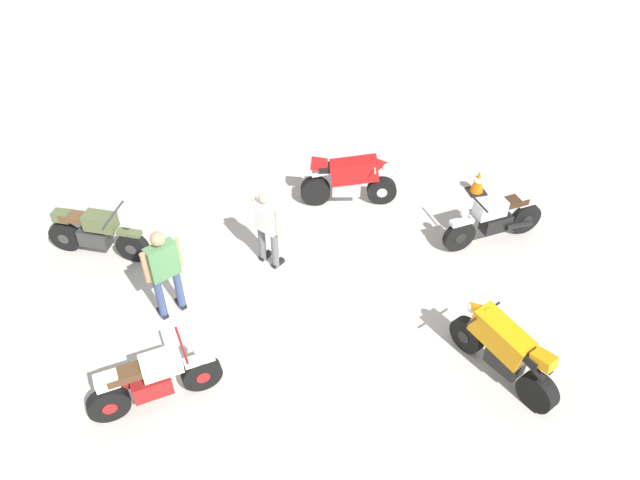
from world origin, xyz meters
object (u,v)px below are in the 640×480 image
Objects in this scene: motorcycle_cream_vintage at (153,381)px; traffic_cone at (478,182)px; motorcycle_red_sportbike at (350,179)px; person_in_green_shirt at (164,269)px; motorcycle_olive_vintage at (96,233)px; person_in_white_shirt at (267,224)px; motorcycle_silver_cruiser at (495,219)px; motorcycle_orange_sportbike at (504,349)px.

motorcycle_cream_vintage is 7.71m from traffic_cone.
person_in_green_shirt is (3.73, 2.21, 0.41)m from motorcycle_red_sportbike.
person_in_green_shirt reaches higher than motorcycle_cream_vintage.
person_in_green_shirt is at bearing -30.10° from motorcycle_olive_vintage.
motorcycle_cream_vintage is 3.37m from person_in_white_shirt.
motorcycle_olive_vintage is 1.04× the size of person_in_green_shirt.
motorcycle_silver_cruiser is 1.30× the size of person_in_white_shirt.
motorcycle_olive_vintage is 0.87× the size of motorcycle_silver_cruiser.
motorcycle_orange_sportbike is 4.76m from traffic_cone.
motorcycle_olive_vintage is 2.25m from person_in_green_shirt.
motorcycle_olive_vintage reaches higher than traffic_cone.
motorcycle_silver_cruiser is at bearing -110.76° from person_in_green_shirt.
traffic_cone is at bearing -111.69° from motorcycle_silver_cruiser.
person_in_green_shirt reaches higher than motorcycle_red_sportbike.
person_in_green_shirt is (4.72, -2.53, 0.41)m from motorcycle_orange_sportbike.
motorcycle_red_sportbike reaches higher than motorcycle_silver_cruiser.
motorcycle_silver_cruiser reaches higher than traffic_cone.
motorcycle_orange_sportbike is 1.07× the size of person_in_green_shirt.
motorcycle_red_sportbike is 2.93m from motorcycle_silver_cruiser.
traffic_cone is (-6.44, -1.90, -0.75)m from person_in_green_shirt.
person_in_green_shirt is at bearing 16.47° from traffic_cone.
person_in_white_shirt is at bearing 40.94° from motorcycle_cream_vintage.
person_in_white_shirt reaches higher than motorcycle_cream_vintage.
motorcycle_olive_vintage is at bearing 30.36° from motorcycle_orange_sportbike.
traffic_cone is at bearing -98.03° from person_in_green_shirt.
motorcycle_silver_cruiser is 1.58m from traffic_cone.
person_in_white_shirt is (1.92, 1.40, 0.32)m from motorcycle_red_sportbike.
person_in_white_shirt reaches higher than motorcycle_silver_cruiser.
traffic_cone is at bearing 19.24° from motorcycle_cream_vintage.
motorcycle_red_sportbike is (1.00, -4.73, 0.00)m from motorcycle_orange_sportbike.
person_in_white_shirt is at bearing 13.29° from traffic_cone.
person_in_white_shirt is 4.80m from traffic_cone.
motorcycle_silver_cruiser is at bearing 9.52° from motorcycle_cream_vintage.
person_in_white_shirt reaches higher than motorcycle_olive_vintage.
motorcycle_red_sportbike is 2.40m from person_in_white_shirt.
traffic_cone is (-1.71, -4.43, -0.33)m from motorcycle_orange_sportbike.
motorcycle_cream_vintage is 6.73m from motorcycle_silver_cruiser.
person_in_white_shirt reaches higher than motorcycle_orange_sportbike.
motorcycle_cream_vintage is at bearing 58.03° from motorcycle_orange_sportbike.
motorcycle_olive_vintage is 3.20m from person_in_white_shirt.
motorcycle_olive_vintage is at bearing 8.73° from person_in_green_shirt.
motorcycle_orange_sportbike is 4.44m from person_in_white_shirt.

